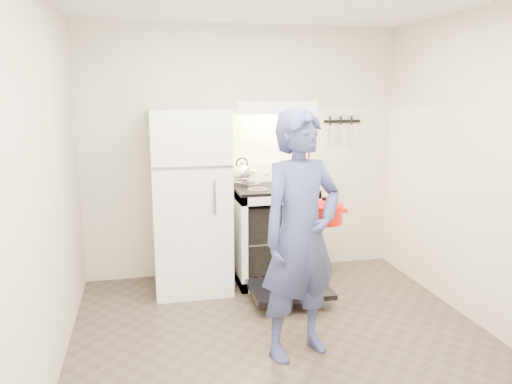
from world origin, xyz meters
TOP-DOWN VIEW (x-y plane):
  - floor at (0.00, 0.00)m, footprint 3.60×3.60m
  - back_wall at (0.00, 1.80)m, footprint 3.20×0.02m
  - refrigerator at (-0.58, 1.45)m, footprint 0.70×0.70m
  - stove_body at (0.23, 1.48)m, footprint 0.76×0.65m
  - cooktop at (0.23, 1.48)m, footprint 0.76×0.65m
  - backsplash at (0.23, 1.76)m, footprint 0.76×0.07m
  - oven_door at (0.23, 0.88)m, footprint 0.70×0.54m
  - oven_rack at (0.23, 1.48)m, footprint 0.60×0.52m
  - range_hood at (0.23, 1.55)m, footprint 0.76×0.50m
  - knife_strip at (1.05, 1.79)m, footprint 0.40×0.02m
  - pizza_stone at (0.24, 1.56)m, footprint 0.34×0.34m
  - tea_kettle at (-0.05, 1.60)m, footprint 0.23×0.19m
  - utensil_jar at (0.50, 1.26)m, footprint 0.09×0.09m
  - person at (0.05, 0.04)m, footprint 0.74×0.60m
  - dutch_oven at (0.30, 0.28)m, footprint 0.35×0.28m

SIDE VIEW (x-z plane):
  - floor at x=0.00m, z-range 0.00..0.00m
  - oven_door at x=0.23m, z-range 0.10..0.15m
  - oven_rack at x=0.23m, z-range 0.43..0.45m
  - pizza_stone at x=0.24m, z-range 0.45..0.46m
  - stove_body at x=0.23m, z-range 0.00..0.92m
  - refrigerator at x=-0.58m, z-range 0.00..1.70m
  - person at x=0.05m, z-range 0.00..1.75m
  - cooktop at x=0.23m, z-range 0.92..0.95m
  - dutch_oven at x=0.30m, z-range 0.84..1.08m
  - utensil_jar at x=0.50m, z-range 0.98..1.11m
  - backsplash at x=0.23m, z-range 0.95..1.15m
  - tea_kettle at x=-0.05m, z-range 0.95..1.22m
  - back_wall at x=0.00m, z-range 0.00..2.50m
  - knife_strip at x=1.05m, z-range 1.54..1.56m
  - range_hood at x=0.23m, z-range 1.65..1.77m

